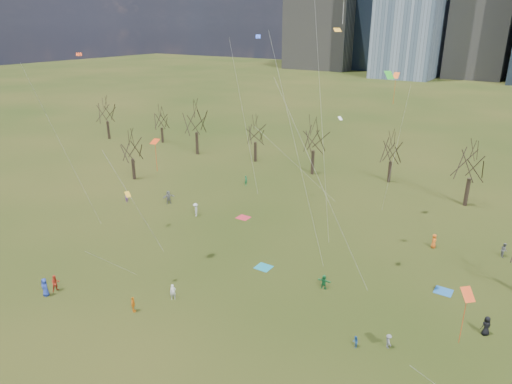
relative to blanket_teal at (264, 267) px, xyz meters
The scene contains 20 objects.
ground 9.74m from the blanket_teal, 105.69° to the right, with size 500.00×500.00×0.00m, color black.
bare_tree_row 28.63m from the blanket_teal, 95.59° to the left, with size 113.04×29.80×9.50m.
blanket_teal is the anchor object (origin of this frame).
blanket_navy 17.53m from the blanket_teal, 18.11° to the left, with size 1.60×1.50×0.03m, color #235EA4.
blanket_crimson 13.01m from the blanket_teal, 133.79° to the left, with size 1.60×1.50×0.03m, color red.
person_0 20.99m from the blanket_teal, 132.68° to the right, with size 0.87×0.57×1.79m, color #24399F.
person_1 10.18m from the blanket_teal, 112.67° to the right, with size 0.54×0.35×1.48m, color white.
person_2 20.17m from the blanket_teal, 134.45° to the right, with size 0.80×0.63×1.65m, color #AF2A19.
person_3 15.67m from the blanket_teal, 19.45° to the right, with size 0.79×0.45×1.22m, color slate.
person_4 13.88m from the blanket_teal, 113.24° to the right, with size 0.87×0.36×1.48m, color orange.
person_5 6.97m from the blanket_teal, ahead, with size 1.34×0.43×1.44m, color #197137.
person_6 20.91m from the blanket_teal, ahead, with size 0.83×0.54×1.70m, color black.
person_7 26.38m from the blanket_teal, 169.23° to the left, with size 0.51×0.34×1.40m, color #8853A7.
person_8 14.21m from the blanket_teal, 27.57° to the right, with size 0.49×0.38×1.01m, color #2558A3.
person_9 15.99m from the blanket_teal, 155.98° to the left, with size 1.15×0.66×1.77m, color silver.
person_11 22.06m from the blanket_teal, 159.19° to the left, with size 1.72×0.55×1.86m, color slate.
person_12 19.73m from the blanket_teal, 45.99° to the left, with size 0.80×0.52×1.65m, color orange.
person_13 25.56m from the blanket_teal, 128.26° to the left, with size 0.55×0.36×1.50m, color #19713D.
person_14 26.14m from the blanket_teal, 38.17° to the left, with size 0.77×0.60×1.59m, color slate.
kites_airborne 11.31m from the blanket_teal, 54.03° to the left, with size 41.37×37.84×24.83m.
Camera 1 is at (24.62, -25.87, 23.91)m, focal length 32.00 mm.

